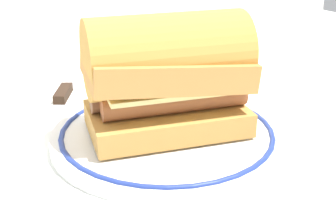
# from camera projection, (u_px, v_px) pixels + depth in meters

# --- Properties ---
(ground_plane) EXTENTS (1.50, 1.50, 0.00)m
(ground_plane) POSITION_uv_depth(u_px,v_px,m) (167.00, 141.00, 0.53)
(ground_plane) COLOR white
(plate) EXTENTS (0.26, 0.26, 0.01)m
(plate) POSITION_uv_depth(u_px,v_px,m) (168.00, 136.00, 0.52)
(plate) COLOR white
(plate) RESTS_ON ground_plane
(sausage_sandwich) EXTENTS (0.19, 0.14, 0.13)m
(sausage_sandwich) POSITION_uv_depth(u_px,v_px,m) (168.00, 74.00, 0.49)
(sausage_sandwich) COLOR #C38C42
(sausage_sandwich) RESTS_ON plate
(butter_knife) EXTENTS (0.11, 0.14, 0.01)m
(butter_knife) POSITION_uv_depth(u_px,v_px,m) (69.00, 85.00, 0.68)
(butter_knife) COLOR silver
(butter_knife) RESTS_ON ground_plane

